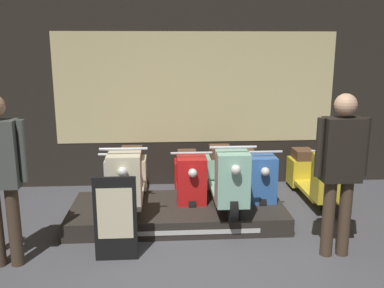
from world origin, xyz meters
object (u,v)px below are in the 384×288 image
at_px(scooter_display_left, 129,178).
at_px(scooter_backrow_3, 314,176).
at_px(person_right_browsing, 341,164).
at_px(scooter_backrow_2, 252,177).
at_px(scooter_display_right, 225,176).
at_px(price_sign_board, 115,219).
at_px(scooter_backrow_1, 189,179).
at_px(scooter_backrow_0, 125,180).

xyz_separation_m(scooter_display_left, scooter_backrow_3, (2.58, 0.62, -0.22)).
distance_m(scooter_backrow_3, person_right_browsing, 1.78).
bearing_deg(scooter_backrow_3, scooter_backrow_2, 180.00).
distance_m(scooter_backrow_2, scooter_backrow_3, 0.90).
height_order(scooter_display_right, scooter_backrow_2, scooter_display_right).
relative_size(scooter_display_right, price_sign_board, 1.71).
height_order(scooter_display_right, scooter_backrow_1, scooter_display_right).
distance_m(scooter_display_right, person_right_browsing, 1.51).
height_order(scooter_backrow_1, price_sign_board, price_sign_board).
xyz_separation_m(scooter_display_left, scooter_backrow_2, (1.68, 0.62, -0.22)).
xyz_separation_m(scooter_backrow_3, person_right_browsing, (-0.33, -1.62, 0.65)).
bearing_deg(scooter_backrow_3, scooter_backrow_1, 180.00).
bearing_deg(person_right_browsing, scooter_backrow_1, 132.14).
bearing_deg(scooter_backrow_3, scooter_display_left, -166.50).
height_order(scooter_display_left, scooter_backrow_0, scooter_display_left).
bearing_deg(person_right_browsing, scooter_display_left, 156.03).
distance_m(scooter_display_right, scooter_backrow_0, 1.48).
relative_size(scooter_backrow_1, person_right_browsing, 0.90).
bearing_deg(scooter_backrow_2, person_right_browsing, -70.65).
xyz_separation_m(scooter_display_right, price_sign_board, (-1.28, -0.97, -0.13)).
height_order(scooter_backrow_2, person_right_browsing, person_right_browsing).
height_order(scooter_display_right, price_sign_board, scooter_display_right).
bearing_deg(scooter_display_left, scooter_backrow_3, 13.50).
distance_m(scooter_backrow_1, scooter_backrow_3, 1.80).
bearing_deg(scooter_display_right, scooter_backrow_1, 124.40).
distance_m(scooter_backrow_1, scooter_backrow_2, 0.90).
distance_m(scooter_backrow_2, person_right_browsing, 1.84).
bearing_deg(scooter_backrow_1, scooter_backrow_0, 180.00).
relative_size(scooter_display_right, scooter_backrow_1, 1.00).
xyz_separation_m(scooter_display_right, scooter_backrow_3, (1.37, 0.62, -0.22)).
relative_size(scooter_display_left, scooter_backrow_2, 1.00).
relative_size(scooter_backrow_2, scooter_backrow_3, 1.00).
relative_size(scooter_backrow_1, scooter_backrow_3, 1.00).
distance_m(scooter_backrow_1, price_sign_board, 1.80).
bearing_deg(scooter_backrow_1, price_sign_board, -118.28).
bearing_deg(scooter_display_left, scooter_backrow_1, 38.27).
xyz_separation_m(scooter_backrow_1, person_right_browsing, (1.47, -1.62, 0.65)).
bearing_deg(scooter_backrow_3, person_right_browsing, -101.44).
bearing_deg(scooter_backrow_0, scooter_backrow_1, 0.00).
distance_m(scooter_display_right, scooter_backrow_3, 1.52).
bearing_deg(scooter_backrow_0, price_sign_board, -88.36).
bearing_deg(scooter_display_left, person_right_browsing, -23.97).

